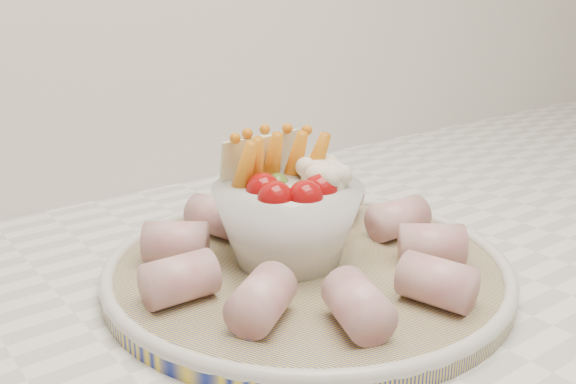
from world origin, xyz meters
TOP-DOWN VIEW (x-y plane):
  - serving_platter at (-0.10, 1.44)m, footprint 0.46×0.46m
  - veggie_bowl at (-0.11, 1.45)m, footprint 0.13×0.13m
  - cured_meat_rolls at (-0.10, 1.44)m, footprint 0.28×0.29m

SIDE VIEW (x-z plane):
  - serving_platter at x=-0.10m, z-range 0.92..0.94m
  - cured_meat_rolls at x=-0.10m, z-range 0.94..0.97m
  - veggie_bowl at x=-0.11m, z-range 0.92..1.03m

